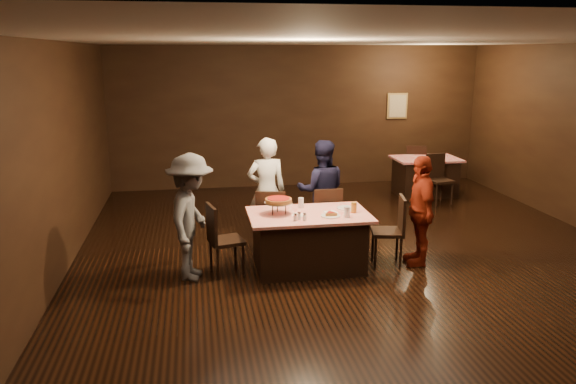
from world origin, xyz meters
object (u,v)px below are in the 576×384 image
(diner_navy_hoodie, at_px, (321,191))
(main_table, at_px, (309,241))
(diner_white_jacket, at_px, (267,190))
(diner_red_shirt, at_px, (420,210))
(chair_far_left, at_px, (271,220))
(glass_back, at_px, (301,203))
(glass_front_right, at_px, (347,212))
(plate_empty, at_px, (346,208))
(chair_end_left, at_px, (226,239))
(back_table, at_px, (425,176))
(diner_grey_knit, at_px, (191,217))
(chair_back_far, at_px, (414,166))
(chair_end_right, at_px, (387,230))
(pizza_stand, at_px, (278,201))
(chair_back_near, at_px, (440,180))
(glass_amber, at_px, (354,207))
(chair_far_right, at_px, (325,217))

(diner_navy_hoodie, bearing_deg, main_table, 77.92)
(diner_white_jacket, relative_size, diner_red_shirt, 1.07)
(chair_far_left, distance_m, glass_back, 0.68)
(diner_red_shirt, bearing_deg, glass_front_right, -72.42)
(plate_empty, bearing_deg, chair_end_left, -174.81)
(back_table, distance_m, chair_far_left, 4.55)
(chair_end_left, relative_size, diner_grey_knit, 0.58)
(chair_back_far, bearing_deg, diner_white_jacket, 53.20)
(chair_end_right, xyz_separation_m, pizza_stand, (-1.50, 0.05, 0.48))
(chair_end_right, bearing_deg, diner_grey_knit, -76.74)
(diner_red_shirt, bearing_deg, chair_back_near, 158.64)
(chair_end_right, bearing_deg, diner_red_shirt, 93.59)
(diner_white_jacket, bearing_deg, chair_end_right, 138.03)
(pizza_stand, xyz_separation_m, glass_amber, (1.00, -0.10, -0.11))
(diner_grey_knit, relative_size, plate_empty, 6.52)
(pizza_stand, height_order, plate_empty, pizza_stand)
(main_table, xyz_separation_m, diner_grey_knit, (-1.54, -0.06, 0.43))
(main_table, distance_m, chair_end_left, 1.10)
(back_table, relative_size, chair_back_far, 1.37)
(chair_end_left, xyz_separation_m, glass_back, (1.05, 0.30, 0.37))
(chair_back_near, distance_m, pizza_stand, 4.57)
(plate_empty, height_order, glass_back, glass_back)
(main_table, distance_m, chair_far_right, 0.85)
(chair_end_right, relative_size, chair_back_near, 1.00)
(back_table, relative_size, diner_grey_knit, 0.80)
(chair_back_near, bearing_deg, diner_white_jacket, -165.07)
(chair_back_far, distance_m, plate_empty, 4.81)
(diner_red_shirt, bearing_deg, chair_end_right, -90.47)
(glass_amber, bearing_deg, chair_far_left, 141.34)
(chair_far_right, bearing_deg, diner_grey_knit, 22.31)
(back_table, xyz_separation_m, chair_back_far, (0.00, 0.60, 0.09))
(chair_back_near, bearing_deg, diner_red_shirt, -129.07)
(back_table, xyz_separation_m, chair_back_near, (0.00, -0.70, 0.09))
(back_table, xyz_separation_m, pizza_stand, (-3.57, -3.52, 0.57))
(main_table, bearing_deg, diner_navy_hoodie, 69.28)
(chair_far_right, height_order, diner_white_jacket, diner_white_jacket)
(diner_red_shirt, distance_m, glass_amber, 0.94)
(chair_back_far, distance_m, glass_front_right, 5.20)
(diner_red_shirt, bearing_deg, main_table, -84.55)
(plate_empty, bearing_deg, diner_navy_hoodie, 96.45)
(chair_far_left, xyz_separation_m, chair_far_right, (0.80, 0.00, 0.00))
(chair_back_far, relative_size, plate_empty, 3.80)
(chair_far_right, xyz_separation_m, chair_back_far, (2.77, 3.42, 0.00))
(glass_back, bearing_deg, diner_red_shirt, -12.91)
(chair_end_right, bearing_deg, chair_back_near, 156.04)
(chair_end_left, height_order, glass_back, chair_end_left)
(chair_end_left, relative_size, plate_empty, 3.80)
(chair_far_right, distance_m, glass_amber, 0.90)
(chair_back_near, relative_size, diner_red_shirt, 0.63)
(main_table, height_order, diner_grey_knit, diner_grey_knit)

